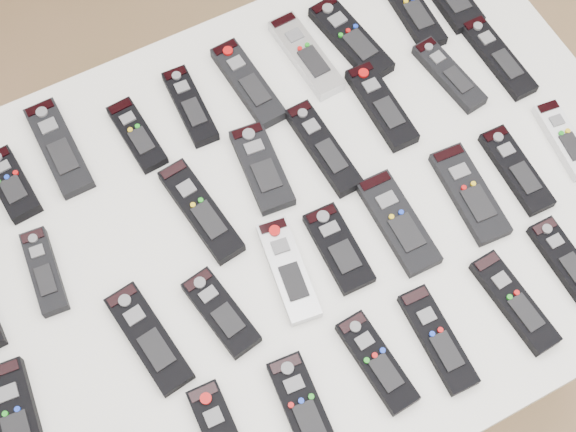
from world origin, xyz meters
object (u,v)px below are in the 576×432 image
remote_12 (201,211)px  remote_22 (339,248)px  remote_2 (59,148)px  remote_7 (351,39)px  remote_15 (381,106)px  remote_34 (565,260)px  table (288,235)px  remote_24 (470,194)px  remote_26 (564,140)px  remote_1 (11,184)px  remote_4 (190,106)px  remote_21 (288,270)px  remote_25 (516,170)px  remote_11 (44,271)px  remote_16 (449,75)px  remote_32 (438,339)px  remote_3 (137,135)px  remote_17 (498,57)px  remote_19 (149,338)px  remote_14 (323,148)px  remote_30 (303,408)px  remote_31 (377,362)px  remote_13 (262,168)px  remote_18 (16,419)px  remote_33 (514,302)px  remote_5 (248,83)px  remote_6 (306,55)px  remote_23 (398,223)px

remote_12 → remote_22: 0.24m
remote_2 → remote_7: size_ratio=1.00×
remote_15 → remote_34: (0.11, -0.39, -0.00)m
table → remote_24: (0.29, -0.10, 0.07)m
remote_12 → remote_26: remote_12 is taller
remote_1 → remote_7: size_ratio=0.71×
remote_2 → remote_34: 0.87m
remote_4 → remote_21: size_ratio=0.90×
table → remote_21: bearing=-117.3°
remote_4 → remote_12: 0.21m
table → remote_25: 0.41m
remote_11 → remote_16: bearing=6.9°
remote_26 → remote_32: size_ratio=0.89×
remote_26 → remote_32: same height
remote_3 → remote_7: bearing=-3.4°
remote_12 → remote_17: remote_12 is taller
remote_3 → remote_21: 0.37m
remote_1 → table: bearing=-39.6°
remote_19 → remote_16: bearing=9.1°
remote_14 → remote_30: bearing=-125.0°
remote_17 → remote_31: bearing=-142.2°
remote_26 → remote_21: bearing=-173.9°
remote_31 → remote_13: bearing=86.6°
remote_18 → remote_33: bearing=-8.5°
remote_1 → remote_21: bearing=-50.2°
remote_17 → remote_13: bearing=179.6°
remote_4 → remote_21: bearing=-85.9°
remote_12 → remote_14: 0.24m
remote_19 → remote_32: (0.40, -0.21, 0.00)m
remote_32 → remote_34: same height
remote_5 → remote_22: (-0.01, -0.36, -0.00)m
remote_25 → remote_2: bearing=151.1°
remote_21 → remote_22: (0.09, -0.00, -0.00)m
remote_4 → remote_24: (0.34, -0.38, -0.00)m
remote_5 → remote_7: (0.21, -0.00, 0.00)m
remote_34 → remote_22: bearing=149.1°
remote_6 → remote_32: 0.57m
remote_30 → remote_2: bearing=110.6°
remote_6 → remote_14: same height
remote_6 → remote_24: bearing=-76.7°
remote_19 → remote_31: bearing=-41.2°
remote_19 → remote_33: (0.54, -0.22, 0.00)m
remote_23 → remote_34: 0.28m
remote_22 → remote_33: 0.29m
remote_7 → remote_30: (-0.40, -0.56, 0.00)m
remote_19 → remote_1: bearing=98.3°
remote_4 → remote_12: (-0.07, -0.20, 0.00)m
remote_17 → remote_34: 0.41m
remote_17 → remote_19: 0.80m
remote_12 → remote_19: bearing=-142.7°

